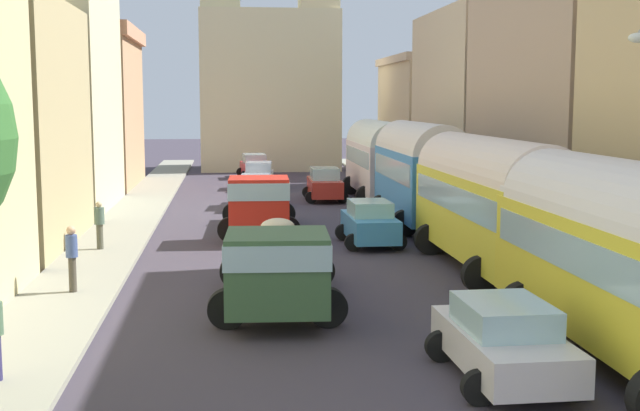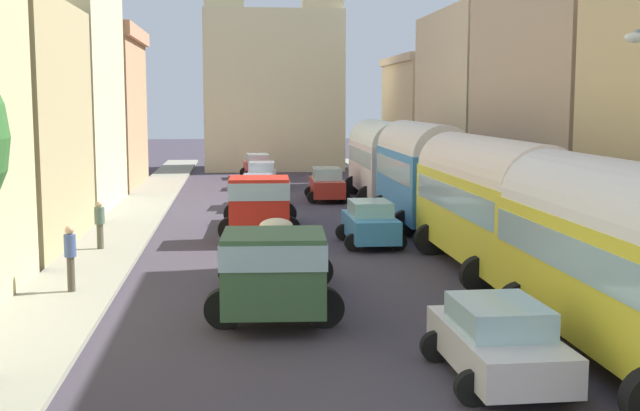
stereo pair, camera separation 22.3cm
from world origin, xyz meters
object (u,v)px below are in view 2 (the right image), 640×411
at_px(cargo_truck_0, 274,265).
at_px(car_5, 327,184).
at_px(parked_bus_2, 421,168).
at_px(car_4, 370,223).
at_px(cargo_truck_1, 259,204).
at_px(parked_bus_0, 634,255).
at_px(car_2, 258,166).
at_px(car_1, 262,175).
at_px(parked_bus_3, 382,156).
at_px(car_0, 257,191).
at_px(car_3, 498,341).
at_px(pedestrian_1, 100,223).
at_px(pedestrian_2, 70,255).
at_px(parked_bus_1, 489,197).

distance_m(cargo_truck_0, car_5, 22.62).
bearing_deg(parked_bus_2, car_4, -123.01).
xyz_separation_m(cargo_truck_1, car_5, (3.75, 10.90, -0.39)).
relative_size(parked_bus_0, car_2, 2.19).
bearing_deg(car_1, cargo_truck_1, -92.11).
bearing_deg(car_5, parked_bus_0, -84.05).
bearing_deg(parked_bus_2, car_2, 105.46).
relative_size(parked_bus_2, car_5, 2.04).
relative_size(parked_bus_2, parked_bus_3, 0.95).
height_order(cargo_truck_1, car_1, cargo_truck_1).
height_order(car_0, car_4, car_4).
bearing_deg(car_2, car_1, -89.56).
distance_m(car_3, pedestrian_1, 16.53).
height_order(car_3, pedestrian_1, pedestrian_1).
bearing_deg(car_1, pedestrian_1, -106.94).
bearing_deg(pedestrian_2, parked_bus_0, -30.66).
height_order(car_0, car_2, car_2).
xyz_separation_m(car_0, car_5, (3.61, 2.29, 0.06)).
distance_m(parked_bus_0, car_2, 40.15).
height_order(car_2, pedestrian_1, pedestrian_1).
bearing_deg(cargo_truck_0, car_2, 89.06).
bearing_deg(car_1, car_2, 90.44).
relative_size(parked_bus_0, parked_bus_1, 1.06).
relative_size(car_5, pedestrian_1, 2.27).
bearing_deg(car_3, parked_bus_0, 9.50).
relative_size(car_2, pedestrian_2, 2.37).
xyz_separation_m(car_0, car_4, (3.67, -10.98, 0.02)).
height_order(parked_bus_2, car_3, parked_bus_2).
xyz_separation_m(parked_bus_0, pedestrian_2, (-11.72, 6.95, -1.08)).
xyz_separation_m(cargo_truck_0, pedestrian_2, (-5.15, 2.23, -0.07)).
relative_size(car_3, pedestrian_1, 2.19).
relative_size(parked_bus_1, car_3, 2.39).
height_order(cargo_truck_0, pedestrian_2, cargo_truck_0).
bearing_deg(cargo_truck_1, car_5, 71.01).
relative_size(cargo_truck_0, car_4, 1.92).
bearing_deg(car_2, cargo_truck_1, -91.40).
distance_m(car_3, car_4, 14.21).
bearing_deg(car_2, car_4, -82.88).
xyz_separation_m(parked_bus_2, car_3, (-2.74, -18.46, -1.62)).
relative_size(parked_bus_1, car_2, 2.07).
distance_m(parked_bus_3, car_0, 6.97).
bearing_deg(car_3, pedestrian_1, 123.98).
bearing_deg(car_5, parked_bus_2, -72.68).
relative_size(cargo_truck_0, car_3, 1.82).
distance_m(car_2, pedestrian_1, 27.10).
bearing_deg(parked_bus_1, cargo_truck_1, 132.66).
bearing_deg(parked_bus_1, parked_bus_3, 90.00).
xyz_separation_m(parked_bus_0, car_3, (-2.74, -0.46, -1.44)).
bearing_deg(car_3, car_1, 95.46).
xyz_separation_m(car_2, pedestrian_2, (-5.73, -32.73, 0.30)).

